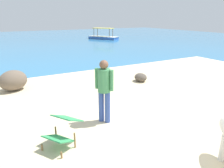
{
  "coord_description": "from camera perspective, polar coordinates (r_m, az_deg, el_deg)",
  "views": [
    {
      "loc": [
        -3.21,
        -2.84,
        2.67
      ],
      "look_at": [
        0.09,
        3.0,
        0.55
      ],
      "focal_mm": 34.65,
      "sensor_mm": 36.0,
      "label": 1
    }
  ],
  "objects": [
    {
      "name": "sand_beach",
      "position": [
        5.04,
        16.7,
        -15.02
      ],
      "size": [
        18.0,
        14.0,
        0.04
      ],
      "primitive_type": "cube",
      "color": "beige",
      "rests_on": "ground"
    },
    {
      "name": "water_surface",
      "position": [
        25.19,
        -22.34,
        10.17
      ],
      "size": [
        60.0,
        36.0,
        0.03
      ],
      "primitive_type": "cube",
      "color": "teal",
      "rests_on": "ground"
    },
    {
      "name": "deck_chair_far",
      "position": [
        4.7,
        -12.86,
        -11.5
      ],
      "size": [
        0.93,
        0.85,
        0.68
      ],
      "rotation": [
        0.0,
        0.0,
        3.69
      ],
      "color": "brown",
      "rests_on": "sand_beach"
    },
    {
      "name": "person_standing",
      "position": [
        5.37,
        -2.09,
        -0.74
      ],
      "size": [
        0.33,
        0.44,
        1.62
      ],
      "rotation": [
        0.0,
        0.0,
        0.59
      ],
      "color": "#334C99",
      "rests_on": "sand_beach"
    },
    {
      "name": "shore_rock_medium",
      "position": [
        9.12,
        7.56,
        1.75
      ],
      "size": [
        0.53,
        0.61,
        0.35
      ],
      "primitive_type": "ellipsoid",
      "rotation": [
        0.0,
        0.0,
        1.49
      ],
      "color": "brown",
      "rests_on": "sand_beach"
    },
    {
      "name": "shore_rock_small",
      "position": [
        8.68,
        -24.63,
        0.86
      ],
      "size": [
        1.22,
        1.07,
        0.75
      ],
      "primitive_type": "ellipsoid",
      "rotation": [
        0.0,
        0.0,
        0.36
      ],
      "color": "#6B5B4C",
      "rests_on": "sand_beach"
    },
    {
      "name": "boat_blue",
      "position": [
        26.41,
        -2.32,
        12.36
      ],
      "size": [
        2.85,
        3.75,
        1.29
      ],
      "rotation": [
        0.0,
        0.0,
        2.1
      ],
      "color": "#3866B7",
      "rests_on": "water_surface"
    }
  ]
}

